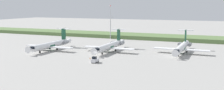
{
  "coord_description": "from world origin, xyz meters",
  "views": [
    {
      "loc": [
        45.08,
        -91.92,
        19.96
      ],
      "look_at": [
        0.0,
        14.86,
        3.0
      ],
      "focal_mm": 43.57,
      "sensor_mm": 36.0,
      "label": 1
    }
  ],
  "objects_px": {
    "regional_jet_third": "(182,47)",
    "safety_cone_front_marker": "(90,58)",
    "baggage_tug": "(95,60)",
    "regional_jet_second": "(110,46)",
    "antenna_mast": "(110,25)",
    "regional_jet_nearest": "(51,45)"
  },
  "relations": [
    {
      "from": "regional_jet_third",
      "to": "safety_cone_front_marker",
      "type": "xyz_separation_m",
      "value": [
        -29.96,
        -25.81,
        -2.26
      ]
    },
    {
      "from": "baggage_tug",
      "to": "regional_jet_third",
      "type": "bearing_deg",
      "value": 51.56
    },
    {
      "from": "safety_cone_front_marker",
      "to": "baggage_tug",
      "type": "bearing_deg",
      "value": -49.38
    },
    {
      "from": "regional_jet_second",
      "to": "baggage_tug",
      "type": "relative_size",
      "value": 9.69
    },
    {
      "from": "antenna_mast",
      "to": "regional_jet_nearest",
      "type": "bearing_deg",
      "value": -99.09
    },
    {
      "from": "regional_jet_third",
      "to": "antenna_mast",
      "type": "distance_m",
      "value": 58.55
    },
    {
      "from": "regional_jet_second",
      "to": "regional_jet_third",
      "type": "relative_size",
      "value": 1.0
    },
    {
      "from": "regional_jet_nearest",
      "to": "regional_jet_third",
      "type": "distance_m",
      "value": 57.17
    },
    {
      "from": "baggage_tug",
      "to": "regional_jet_nearest",
      "type": "bearing_deg",
      "value": 151.34
    },
    {
      "from": "regional_jet_third",
      "to": "antenna_mast",
      "type": "relative_size",
      "value": 1.56
    },
    {
      "from": "baggage_tug",
      "to": "safety_cone_front_marker",
      "type": "relative_size",
      "value": 5.82
    },
    {
      "from": "baggage_tug",
      "to": "antenna_mast",
      "type": "bearing_deg",
      "value": 108.72
    },
    {
      "from": "baggage_tug",
      "to": "safety_cone_front_marker",
      "type": "xyz_separation_m",
      "value": [
        -4.92,
        5.74,
        -0.73
      ]
    },
    {
      "from": "antenna_mast",
      "to": "regional_jet_third",
      "type": "bearing_deg",
      "value": -35.77
    },
    {
      "from": "regional_jet_third",
      "to": "safety_cone_front_marker",
      "type": "bearing_deg",
      "value": -139.26
    },
    {
      "from": "regional_jet_nearest",
      "to": "antenna_mast",
      "type": "bearing_deg",
      "value": 80.91
    },
    {
      "from": "antenna_mast",
      "to": "safety_cone_front_marker",
      "type": "bearing_deg",
      "value": -73.88
    },
    {
      "from": "regional_jet_nearest",
      "to": "baggage_tug",
      "type": "bearing_deg",
      "value": -28.66
    },
    {
      "from": "safety_cone_front_marker",
      "to": "regional_jet_third",
      "type": "bearing_deg",
      "value": 40.74
    },
    {
      "from": "antenna_mast",
      "to": "baggage_tug",
      "type": "bearing_deg",
      "value": -71.28
    },
    {
      "from": "regional_jet_nearest",
      "to": "baggage_tug",
      "type": "height_order",
      "value": "regional_jet_nearest"
    },
    {
      "from": "safety_cone_front_marker",
      "to": "antenna_mast",
      "type": "bearing_deg",
      "value": 106.12
    }
  ]
}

